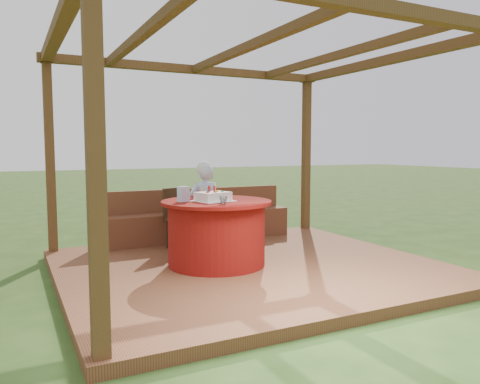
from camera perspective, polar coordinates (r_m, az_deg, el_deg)
name	(u,v)px	position (r m, az deg, el deg)	size (l,w,h in m)	color
ground	(249,273)	(5.95, 1.09, -9.83)	(60.00, 60.00, 0.00)	#284517
deck	(249,268)	(5.94, 1.09, -9.27)	(4.50, 4.00, 0.12)	brown
pergola	(249,78)	(5.81, 1.13, 13.75)	(4.50, 4.00, 2.72)	brown
bench	(199,223)	(7.40, -5.07, -3.79)	(3.00, 0.42, 0.80)	brown
table	(217,232)	(5.79, -2.87, -4.93)	(1.35, 1.35, 0.80)	maroon
chair	(180,215)	(6.85, -7.34, -2.78)	(0.54, 0.54, 0.86)	#352111
elderly_woman	(204,207)	(6.45, -4.35, -1.78)	(0.47, 0.34, 1.27)	#9AC3E5
birthday_cake	(213,196)	(5.68, -3.30, -0.54)	(0.50, 0.50, 0.19)	white
gift_bag	(183,194)	(5.63, -6.91, -0.26)	(0.13, 0.08, 0.18)	#E997C5
drinking_glass	(223,200)	(5.40, -2.05, -0.99)	(0.09, 0.09, 0.09)	white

